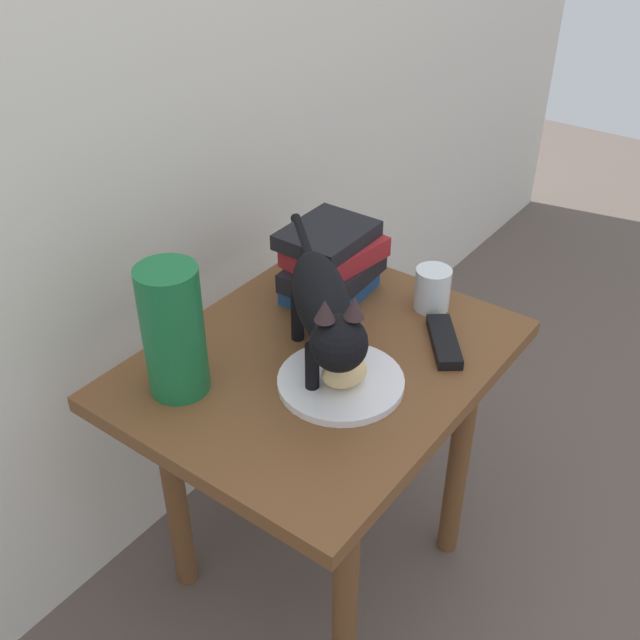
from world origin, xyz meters
TOP-DOWN VIEW (x-y plane):
  - ground_plane at (0.00, 0.00)m, footprint 6.00×6.00m
  - back_panel at (0.00, 0.39)m, footprint 4.00×0.04m
  - side_table at (0.00, 0.00)m, footprint 0.68×0.55m
  - plate at (-0.04, -0.08)m, footprint 0.22×0.22m
  - bread_roll at (-0.05, -0.09)m, footprint 0.10×0.09m
  - cat at (-0.03, -0.03)m, footprint 0.35×0.37m
  - book_stack at (0.18, 0.10)m, footprint 0.21×0.16m
  - green_vase at (-0.21, 0.14)m, footprint 0.10×0.10m
  - candle_jar at (0.26, -0.08)m, footprint 0.07×0.07m
  - tv_remote at (0.16, -0.16)m, footprint 0.15×0.13m

SIDE VIEW (x-z plane):
  - ground_plane at x=0.00m, z-range 0.00..0.00m
  - side_table at x=0.00m, z-range 0.19..0.76m
  - plate at x=-0.04m, z-range 0.57..0.58m
  - tv_remote at x=0.16m, z-range 0.57..0.59m
  - candle_jar at x=0.26m, z-range 0.56..0.65m
  - bread_roll at x=-0.05m, z-range 0.58..0.63m
  - book_stack at x=0.18m, z-range 0.57..0.72m
  - green_vase at x=-0.21m, z-range 0.57..0.80m
  - cat at x=-0.03m, z-range 0.59..0.81m
  - back_panel at x=0.00m, z-range 0.00..2.20m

